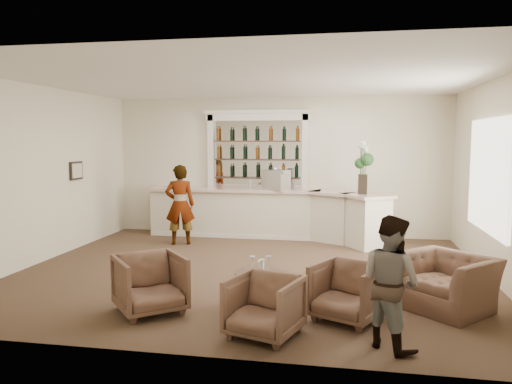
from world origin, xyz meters
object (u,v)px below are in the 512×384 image
at_px(sommelier, 180,205).
at_px(armchair_right, 348,292).
at_px(flower_vase, 363,165).
at_px(bar_counter, 268,214).
at_px(armchair_center, 264,306).
at_px(armchair_far, 446,283).
at_px(guest, 391,282).
at_px(espresso_machine, 276,180).
at_px(cocktail_table, 261,290).
at_px(armchair_left, 150,284).

height_order(sommelier, armchair_right, sommelier).
xyz_separation_m(sommelier, flower_vase, (3.93, 0.51, 0.89)).
bearing_deg(bar_counter, armchair_right, -70.21).
bearing_deg(bar_counter, armchair_center, -81.39).
relative_size(sommelier, armchair_center, 2.23).
bearing_deg(armchair_far, bar_counter, 168.65).
bearing_deg(armchair_right, guest, -33.05).
xyz_separation_m(armchair_far, espresso_machine, (-2.96, 4.41, 1.00)).
relative_size(bar_counter, cocktail_table, 8.18).
xyz_separation_m(sommelier, armchair_center, (2.68, -4.78, -0.52)).
bearing_deg(armchair_center, armchair_far, 48.67).
bearing_deg(armchair_right, cocktail_table, -165.96).
xyz_separation_m(guest, flower_vase, (-0.17, 5.34, 1.03)).
xyz_separation_m(bar_counter, armchair_right, (1.84, -5.10, -0.20)).
relative_size(armchair_left, armchair_center, 1.09).
bearing_deg(espresso_machine, bar_counter, -168.92).
bearing_deg(guest, armchair_left, 34.31).
height_order(sommelier, armchair_far, sommelier).
distance_m(sommelier, armchair_far, 6.03).
bearing_deg(armchair_right, espresso_machine, 134.10).
bearing_deg(cocktail_table, armchair_right, -12.02).
bearing_deg(guest, armchair_center, 42.94).
height_order(armchair_center, armchair_right, armchair_right).
height_order(guest, armchair_left, guest).
height_order(cocktail_table, armchair_center, armchair_center).
bearing_deg(armchair_center, armchair_right, 54.42).
xyz_separation_m(guest, armchair_far, (0.85, 1.42, -0.37)).
relative_size(sommelier, armchair_left, 2.05).
height_order(armchair_left, armchair_right, armchair_left).
xyz_separation_m(cocktail_table, armchair_right, (1.17, -0.25, 0.12)).
xyz_separation_m(bar_counter, espresso_machine, (0.19, -0.04, 0.80)).
bearing_deg(sommelier, espresso_machine, -172.23).
xyz_separation_m(bar_counter, guest, (2.30, -5.87, 0.17)).
relative_size(guest, armchair_center, 1.88).
relative_size(armchair_right, armchair_far, 0.71).
xyz_separation_m(sommelier, armchair_left, (1.05, -4.26, -0.49)).
distance_m(cocktail_table, armchair_center, 1.00).
height_order(cocktail_table, sommelier, sommelier).
bearing_deg(armchair_left, flower_vase, 18.92).
bearing_deg(sommelier, bar_counter, -168.81).
bearing_deg(sommelier, armchair_far, 126.57).
relative_size(guest, armchair_far, 1.30).
distance_m(sommelier, flower_vase, 4.06).
xyz_separation_m(cocktail_table, sommelier, (-2.47, 3.82, 0.63)).
xyz_separation_m(armchair_center, armchair_far, (2.27, 1.37, 0.01)).
height_order(sommelier, armchair_left, sommelier).
relative_size(cocktail_table, armchair_right, 0.86).
bearing_deg(armchair_left, bar_counter, 41.98).
relative_size(sommelier, guest, 1.19).
xyz_separation_m(armchair_left, armchair_right, (2.58, 0.19, -0.02)).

